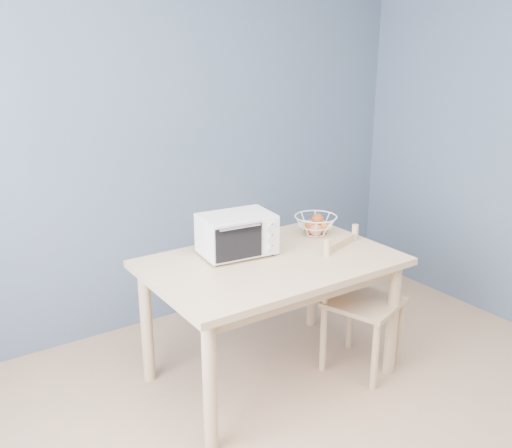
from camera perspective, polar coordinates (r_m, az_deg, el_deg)
room at (r=2.10m, az=16.74°, el=-0.33°), size 4.01×4.51×2.61m
dining_table at (r=3.26m, az=1.55°, el=-5.22°), size 1.40×0.90×0.75m
toaster_oven at (r=3.24m, az=-2.19°, el=-1.02°), size 0.44×0.33×0.24m
fruit_basket at (r=3.62m, az=5.96°, el=-0.08°), size 0.30×0.30×0.14m
dining_chair at (r=3.51m, az=10.14°, el=-7.84°), size 0.50×0.50×0.85m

